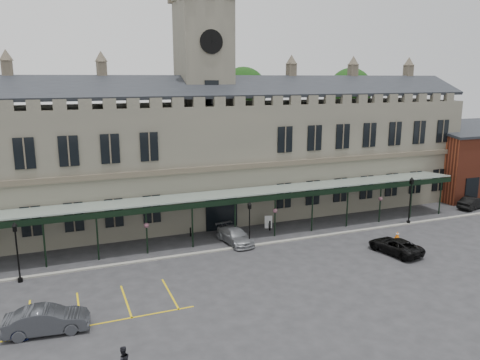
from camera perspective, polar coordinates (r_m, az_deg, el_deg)
name	(u,v)px	position (r m, az deg, el deg)	size (l,w,h in m)	color
ground	(269,271)	(36.93, 3.50, -11.01)	(140.00, 140.00, 0.00)	#2A2A2C
station_building	(205,157)	(49.44, -4.25, 2.81)	(60.00, 10.36, 17.30)	#5E5A4E
clock_tower	(204,93)	(48.86, -4.40, 10.54)	(5.60, 5.60, 24.80)	#5E5A4E
canopy	(234,215)	(42.57, -0.73, -4.34)	(50.00, 4.10, 4.30)	#8C9E93
brick_annex	(468,162)	(66.08, 26.07, 1.97)	(12.40, 8.36, 9.23)	maroon
kerb	(242,247)	(41.58, 0.26, -8.16)	(60.00, 0.40, 0.12)	gray
parking_markings	(79,313)	(32.60, -18.99, -15.04)	(16.00, 6.00, 0.01)	gold
tree_behind_mid	(243,92)	(60.05, 0.41, 10.62)	(6.00, 6.00, 16.00)	#332314
tree_behind_right	(350,91)	(67.70, 13.28, 10.49)	(6.00, 6.00, 16.00)	#332314
lamp_post_left	(17,247)	(37.64, -25.57, -7.36)	(0.43, 0.43, 4.58)	black
lamp_post_mid	(249,221)	(40.79, 1.16, -4.97)	(0.40, 0.40, 4.19)	black
lamp_post_right	(410,196)	(50.31, 20.07, -1.87)	(0.47, 0.47, 4.92)	black
traffic_cone	(397,235)	(46.19, 18.63, -6.36)	(0.42, 0.42, 0.67)	#E96207
sign_board	(268,222)	(46.63, 3.48, -5.15)	(0.74, 0.25, 1.28)	black
bollard_left	(191,232)	(44.52, -6.05, -6.32)	(0.15, 0.15, 0.86)	black
bollard_right	(270,226)	(46.03, 3.66, -5.58)	(0.17, 0.17, 0.95)	black
car_left_a	(45,318)	(31.03, -22.67, -15.24)	(1.79, 4.44, 1.51)	#0D133C
car_left_b	(47,320)	(30.66, -22.49, -15.51)	(1.67, 4.78, 1.57)	#35383D
car_taxi	(235,236)	(42.50, -0.63, -6.79)	(1.96, 4.81, 1.40)	gray
car_van	(395,246)	(42.21, 18.39, -7.63)	(2.21, 4.78, 1.33)	black
car_right_b	(473,203)	(59.63, 26.50, -2.48)	(1.48, 4.25, 1.40)	black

